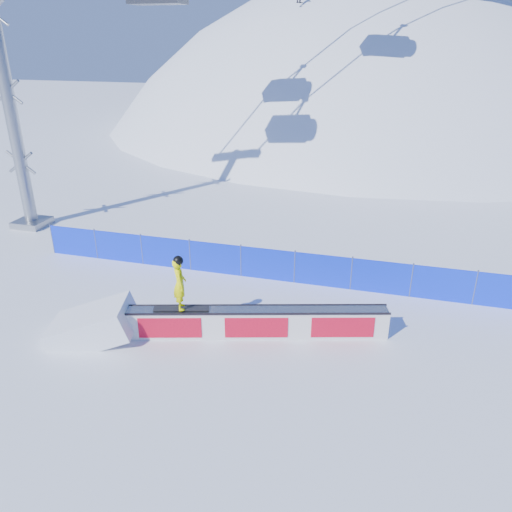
# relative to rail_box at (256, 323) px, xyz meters

# --- Properties ---
(ground) EXTENTS (160.00, 160.00, 0.00)m
(ground) POSITION_rel_rail_box_xyz_m (1.38, -0.76, -0.45)
(ground) COLOR white
(ground) RESTS_ON ground
(snow_hill) EXTENTS (64.00, 64.00, 64.00)m
(snow_hill) POSITION_rel_rail_box_xyz_m (1.38, 41.24, -18.45)
(snow_hill) COLOR white
(snow_hill) RESTS_ON ground
(safety_fence) EXTENTS (22.05, 0.05, 1.30)m
(safety_fence) POSITION_rel_rail_box_xyz_m (1.38, 3.74, 0.15)
(safety_fence) COLOR #0A29EB
(safety_fence) RESTS_ON ground
(rail_box) EXTENTS (7.53, 2.62, 0.92)m
(rail_box) POSITION_rel_rail_box_xyz_m (0.00, 0.00, 0.00)
(rail_box) COLOR silver
(rail_box) RESTS_ON ground
(snow_ramp) EXTENTS (2.84, 2.19, 1.56)m
(snow_ramp) POSITION_rel_rail_box_xyz_m (-4.62, -1.31, -0.45)
(snow_ramp) COLOR white
(snow_ramp) RESTS_ON ground
(snowboarder) EXTENTS (1.62, 0.72, 1.67)m
(snowboarder) POSITION_rel_rail_box_xyz_m (-2.08, -0.59, 1.29)
(snowboarder) COLOR black
(snowboarder) RESTS_ON rail_box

